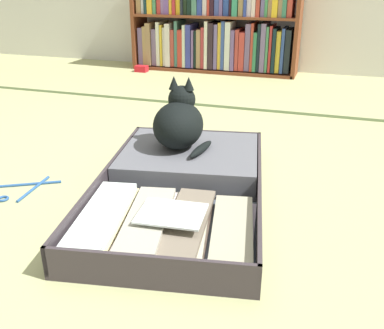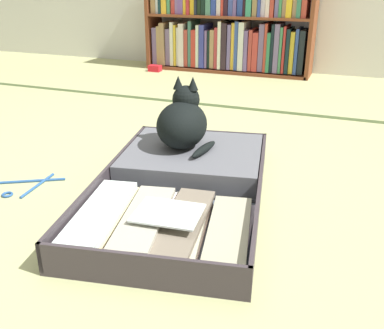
% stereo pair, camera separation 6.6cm
% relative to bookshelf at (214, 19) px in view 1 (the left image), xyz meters
% --- Properties ---
extents(ground_plane, '(10.00, 10.00, 0.00)m').
position_rel_bookshelf_xyz_m(ground_plane, '(0.38, -2.24, -0.41)').
color(ground_plane, tan).
extents(tatami_border, '(4.80, 0.05, 0.00)m').
position_rel_bookshelf_xyz_m(tatami_border, '(0.38, -1.04, -0.41)').
color(tatami_border, '#3D4C29').
rests_on(tatami_border, ground_plane).
extents(bookshelf, '(1.36, 0.28, 0.88)m').
position_rel_bookshelf_xyz_m(bookshelf, '(0.00, 0.00, 0.00)').
color(bookshelf, brown).
rests_on(bookshelf, ground_plane).
extents(open_suitcase, '(0.73, 1.07, 0.10)m').
position_rel_bookshelf_xyz_m(open_suitcase, '(0.49, -2.21, -0.37)').
color(open_suitcase, '#383036').
rests_on(open_suitcase, ground_plane).
extents(black_cat, '(0.24, 0.26, 0.28)m').
position_rel_bookshelf_xyz_m(black_cat, '(0.41, -2.01, -0.21)').
color(black_cat, black).
rests_on(black_cat, open_suitcase).
extents(clothes_hanger, '(0.35, 0.27, 0.01)m').
position_rel_bookshelf_xyz_m(clothes_hanger, '(-0.14, -2.40, -0.41)').
color(clothes_hanger, '#285494').
rests_on(clothes_hanger, ground_plane).
extents(small_red_pouch, '(0.10, 0.07, 0.05)m').
position_rel_bookshelf_xyz_m(small_red_pouch, '(-0.56, -0.22, -0.39)').
color(small_red_pouch, red).
rests_on(small_red_pouch, ground_plane).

